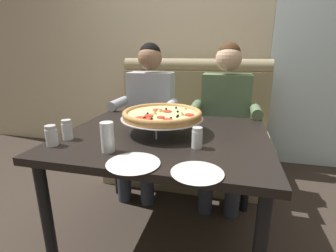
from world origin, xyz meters
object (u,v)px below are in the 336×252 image
(booth_bench, at_px, (189,135))
(patio_chair, at_px, (294,104))
(shaker_parmesan, at_px, (67,131))
(shaker_pepper_flakes, at_px, (52,137))
(drinking_glass, at_px, (108,139))
(shaker_oregano, at_px, (197,139))
(dining_table, at_px, (164,147))
(diner_left, at_px, (148,109))
(plate_near_left, at_px, (197,171))
(plate_near_right, at_px, (133,162))
(pizza, at_px, (162,115))
(diner_right, at_px, (225,113))

(booth_bench, relative_size, patio_chair, 1.73)
(shaker_parmesan, bearing_deg, shaker_pepper_flakes, -101.11)
(drinking_glass, xyz_separation_m, patio_chair, (1.41, 2.55, -0.27))
(shaker_oregano, bearing_deg, dining_table, 142.58)
(diner_left, relative_size, shaker_parmesan, 11.43)
(patio_chair, bearing_deg, shaker_pepper_flakes, -124.25)
(shaker_parmesan, relative_size, drinking_glass, 0.74)
(shaker_pepper_flakes, distance_m, patio_chair, 3.09)
(plate_near_left, relative_size, patio_chair, 0.25)
(plate_near_right, bearing_deg, drinking_glass, 148.49)
(booth_bench, distance_m, drinking_glass, 1.36)
(dining_table, relative_size, drinking_glass, 8.02)
(diner_left, height_order, patio_chair, diner_left)
(pizza, relative_size, patio_chair, 0.57)
(diner_left, height_order, plate_near_left, diner_left)
(pizza, relative_size, shaker_pepper_flakes, 4.56)
(pizza, relative_size, plate_near_right, 2.06)
(dining_table, relative_size, diner_left, 0.94)
(diner_left, xyz_separation_m, diner_right, (0.67, 0.00, 0.00))
(dining_table, distance_m, diner_left, 0.78)
(dining_table, height_order, shaker_parmesan, shaker_parmesan)
(shaker_oregano, bearing_deg, drinking_glass, -159.58)
(booth_bench, xyz_separation_m, shaker_oregano, (0.22, -1.13, 0.38))
(patio_chair, bearing_deg, drinking_glass, -118.90)
(pizza, xyz_separation_m, drinking_glass, (-0.18, -0.36, -0.04))
(pizza, distance_m, shaker_oregano, 0.32)
(pizza, bearing_deg, plate_near_left, -60.21)
(shaker_oregano, xyz_separation_m, drinking_glass, (-0.42, -0.16, 0.02))
(plate_near_left, bearing_deg, dining_table, 119.69)
(shaker_parmesan, xyz_separation_m, patio_chair, (1.71, 2.44, -0.25))
(pizza, xyz_separation_m, shaker_parmesan, (-0.48, -0.24, -0.06))
(diner_left, relative_size, plate_near_right, 5.33)
(diner_left, xyz_separation_m, shaker_pepper_flakes, (-0.19, -1.01, 0.06))
(plate_near_right, bearing_deg, booth_bench, 88.80)
(shaker_parmesan, distance_m, plate_near_left, 0.80)
(pizza, height_order, patio_chair, pizza)
(diner_right, height_order, shaker_oregano, diner_right)
(diner_right, bearing_deg, plate_near_right, -107.89)
(diner_left, bearing_deg, shaker_pepper_flakes, -100.69)
(pizza, distance_m, shaker_pepper_flakes, 0.62)
(diner_left, distance_m, plate_near_right, 1.17)
(diner_right, xyz_separation_m, pizza, (-0.36, -0.66, 0.13))
(shaker_oregano, bearing_deg, patio_chair, 67.53)
(booth_bench, height_order, diner_left, diner_left)
(booth_bench, bearing_deg, plate_near_left, -79.79)
(shaker_parmesan, bearing_deg, booth_bench, 66.73)
(diner_right, relative_size, shaker_parmesan, 11.43)
(shaker_parmesan, distance_m, plate_near_right, 0.53)
(shaker_pepper_flakes, distance_m, plate_near_right, 0.51)
(plate_near_left, distance_m, patio_chair, 2.85)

